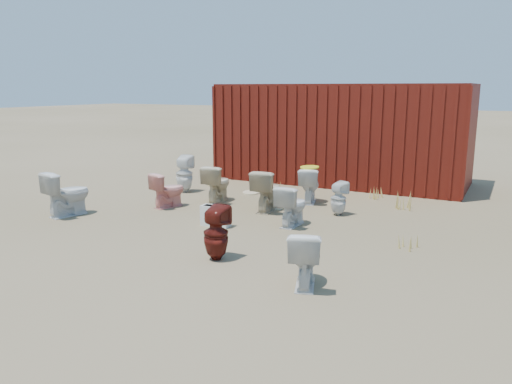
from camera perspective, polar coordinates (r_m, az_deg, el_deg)
The scene contains 22 objects.
ground at distance 8.21m, azimuth -1.96°, elevation -4.52°, with size 100.00×100.00×0.00m, color brown.
shipping_container at distance 12.71m, azimuth 9.79°, elevation 6.65°, with size 6.00×2.40×2.40m, color #4C110C.
toilet_front_a at distance 9.76m, azimuth -20.76°, elevation -0.15°, with size 0.46×0.81×0.83m, color silver.
toilet_front_pink at distance 9.94m, azimuth -10.01°, elevation 0.23°, with size 0.38×0.67×0.69m, color pink.
toilet_front_c at distance 8.49m, azimuth 4.16°, elevation -1.54°, with size 0.39×0.69×0.70m, color silver.
toilet_front_maroon at distance 6.82m, azimuth -4.59°, elevation -4.71°, with size 0.34×0.35×0.75m, color #59160F.
toilet_front_e at distance 5.96m, azimuth 5.62°, elevation -7.49°, with size 0.39×0.68×0.69m, color silver.
toilet_back_a at distance 11.31m, azimuth -8.19°, elevation 2.07°, with size 0.37×0.38×0.83m, color white.
toilet_back_beige_left at distance 9.48m, azimuth 1.29°, elevation 0.19°, with size 0.45×0.78×0.80m, color #C6B490.
toilet_back_beige_right at distance 10.28m, azimuth -4.47°, elevation 0.98°, with size 0.43×0.75×0.76m, color beige.
toilet_back_yellowlid at distance 10.23m, azimuth 6.11°, elevation 0.77°, with size 0.40×0.71×0.72m, color white.
toilet_back_e at distance 9.29m, azimuth 9.41°, elevation -0.74°, with size 0.28×0.29×0.63m, color silver.
yellow_lid at distance 10.17m, azimuth 6.16°, elevation 2.84°, with size 0.37×0.46×0.03m, color yellow.
loose_tank at distance 8.51m, azimuth -4.64°, elevation -2.75°, with size 0.50×0.20×0.35m, color silver.
loose_lid_near at distance 11.17m, azimuth -0.54°, elevation -0.04°, with size 0.38×0.49×0.02m, color beige.
loose_lid_far at distance 9.84m, azimuth 2.15°, elevation -1.69°, with size 0.36×0.47×0.02m, color beige.
weed_clump_a at distance 12.05m, azimuth -4.84°, elevation 1.38°, with size 0.36×0.36×0.27m, color tan.
weed_clump_b at distance 10.37m, azimuth 9.17°, elevation -0.50°, with size 0.32×0.32×0.25m, color tan.
weed_clump_c at distance 10.07m, azimuth 16.73°, elevation -1.00°, with size 0.36×0.36×0.33m, color tan.
weed_clump_d at distance 11.13m, azimuth 2.68°, elevation 0.44°, with size 0.30×0.30×0.23m, color tan.
weed_clump_e at distance 10.88m, azimuth 13.34°, elevation -0.06°, with size 0.34×0.34×0.26m, color tan.
weed_clump_f at distance 7.63m, azimuth 17.11°, elevation -5.50°, with size 0.28×0.28×0.21m, color tan.
Camera 1 is at (3.92, -6.84, 2.31)m, focal length 35.00 mm.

